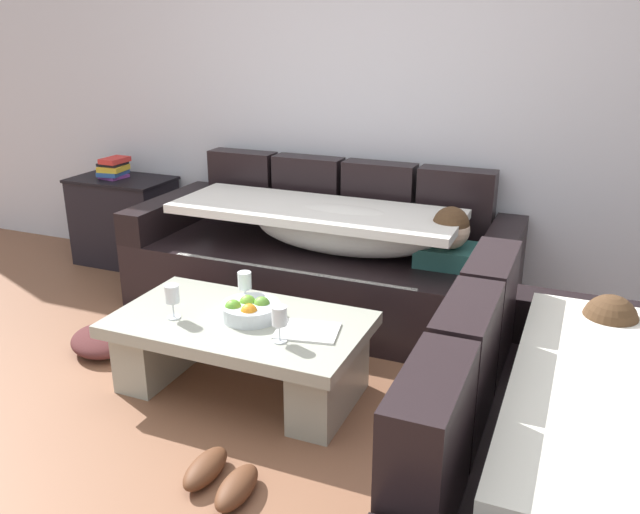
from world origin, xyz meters
name	(u,v)px	position (x,y,z in m)	size (l,w,h in m)	color
ground_plane	(197,464)	(0.00, 0.00, 0.00)	(14.00, 14.00, 0.00)	brown
back_wall	(373,82)	(0.00, 2.15, 1.35)	(9.00, 0.10, 2.70)	silver
couch_along_wall	(327,260)	(-0.09, 1.62, 0.33)	(2.30, 0.92, 0.88)	black
couch_near_window	(569,476)	(1.39, 0.04, 0.33)	(0.92, 1.78, 0.88)	black
coffee_table	(241,346)	(-0.11, 0.58, 0.24)	(1.20, 0.68, 0.38)	#9FA292
fruit_bowl	(250,310)	(-0.07, 0.62, 0.42)	(0.28, 0.28, 0.10)	silver
wine_glass_near_left	(172,295)	(-0.41, 0.47, 0.50)	(0.07, 0.07, 0.17)	silver
wine_glass_near_right	(279,317)	(0.16, 0.45, 0.50)	(0.07, 0.07, 0.17)	silver
wine_glass_far_back	(245,282)	(-0.18, 0.76, 0.50)	(0.07, 0.07, 0.17)	silver
open_magazine	(307,331)	(0.24, 0.58, 0.39)	(0.28, 0.21, 0.01)	white
side_cabinet	(125,221)	(-1.79, 1.85, 0.32)	(0.72, 0.44, 0.64)	black
book_stack_on_cabinet	(114,168)	(-1.84, 1.85, 0.71)	(0.19, 0.22, 0.14)	#72337F
pair_of_shoes	(221,478)	(0.16, -0.08, 0.04)	(0.30, 0.32, 0.09)	#59331E
crumpled_garment	(102,341)	(-1.02, 0.64, 0.06)	(0.40, 0.32, 0.12)	#4C2323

